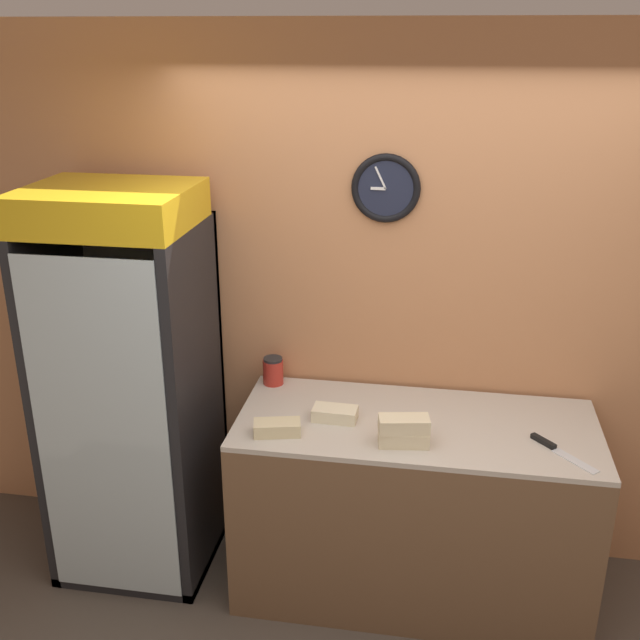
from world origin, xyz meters
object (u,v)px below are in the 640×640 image
sandwich_flat_right (335,414)px  condiment_jar (273,371)px  chefs_knife (554,448)px  sandwich_stack_bottom (403,438)px  sandwich_flat_left (277,428)px  sandwich_stack_middle (404,424)px  beverage_cooler (133,365)px

sandwich_flat_right → condiment_jar: bearing=138.6°
sandwich_flat_right → chefs_knife: bearing=-6.2°
chefs_knife → sandwich_stack_bottom: bearing=-174.2°
sandwich_flat_left → sandwich_stack_middle: bearing=0.3°
chefs_knife → condiment_jar: (-1.35, 0.43, 0.06)m
sandwich_flat_right → sandwich_flat_left: bearing=-143.6°
sandwich_flat_right → condiment_jar: (-0.37, 0.33, 0.04)m
sandwich_flat_right → chefs_knife: 0.99m
sandwich_flat_right → chefs_knife: (0.98, -0.11, -0.02)m
beverage_cooler → sandwich_stack_bottom: beverage_cooler is taller
beverage_cooler → sandwich_stack_middle: bearing=-11.4°
sandwich_stack_middle → sandwich_flat_right: 0.38m
beverage_cooler → sandwich_flat_right: size_ratio=9.49×
beverage_cooler → sandwich_flat_right: (1.03, -0.10, -0.12)m
sandwich_stack_middle → chefs_knife: 0.66m
condiment_jar → sandwich_flat_left: bearing=-75.1°
sandwich_stack_bottom → sandwich_flat_left: 0.57m
sandwich_stack_middle → sandwich_flat_right: bearing=152.4°
beverage_cooler → sandwich_stack_bottom: bearing=-11.4°
beverage_cooler → sandwich_flat_left: size_ratio=8.73×
sandwich_flat_left → condiment_jar: size_ratio=1.60×
beverage_cooler → chefs_knife: 2.03m
sandwich_stack_bottom → sandwich_flat_right: bearing=152.4°
sandwich_stack_middle → chefs_knife: sandwich_stack_middle is taller
beverage_cooler → sandwich_flat_left: 0.85m
sandwich_flat_left → chefs_knife: bearing=3.2°
sandwich_stack_bottom → sandwich_flat_left: sandwich_stack_bottom is taller
beverage_cooler → sandwich_flat_left: beverage_cooler is taller
condiment_jar → chefs_knife: bearing=-17.8°
beverage_cooler → sandwich_flat_right: beverage_cooler is taller
sandwich_stack_bottom → sandwich_flat_right: size_ratio=1.11×
chefs_knife → condiment_jar: condiment_jar is taller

